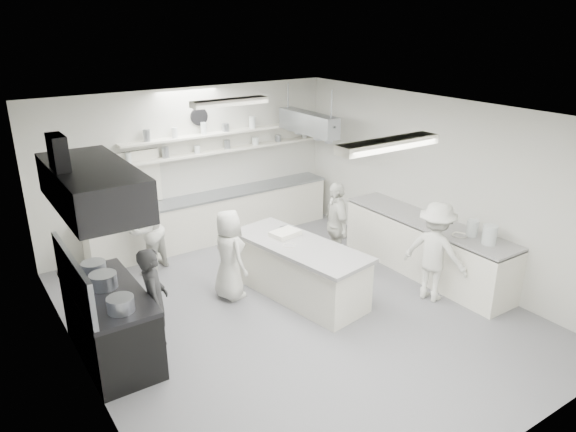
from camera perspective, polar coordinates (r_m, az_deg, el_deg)
floor at (r=8.28m, az=0.51°, el=-10.17°), size 6.00×7.00×0.02m
ceiling at (r=7.22m, az=0.59°, el=10.90°), size 6.00×7.00×0.02m
wall_back at (r=10.55m, az=-10.32°, el=5.29°), size 6.00×0.04×3.00m
wall_front at (r=5.41m, az=22.49°, el=-11.40°), size 6.00×0.04×3.00m
wall_left at (r=6.54m, az=-21.77°, el=-5.60°), size 0.04×7.00×3.00m
wall_right at (r=9.55m, az=15.58°, el=3.24°), size 0.04×7.00×3.00m
stove at (r=7.45m, az=-18.40°, el=-11.04°), size 0.80×1.80×0.90m
exhaust_hood at (r=6.69m, az=-20.20°, el=3.02°), size 0.85×2.00×0.50m
back_counter at (r=10.72m, az=-7.86°, el=-0.16°), size 5.00×0.60×0.92m
shelf_lower at (r=10.66m, az=-6.67°, el=7.03°), size 4.20×0.26×0.04m
shelf_upper at (r=10.59m, az=-6.75°, el=8.87°), size 4.20×0.26×0.04m
pass_through_window at (r=10.12m, az=-16.98°, el=3.76°), size 1.30×0.04×1.00m
wall_clock at (r=10.39m, az=-9.55°, el=10.48°), size 0.32×0.05×0.32m
right_counter at (r=9.53m, az=14.51°, el=-3.31°), size 0.74×3.30×0.94m
pot_rack at (r=10.41m, az=2.19°, el=9.92°), size 0.30×1.60×0.40m
light_fixture_front at (r=5.87m, az=10.69°, el=7.59°), size 1.30×0.25×0.10m
light_fixture_rear at (r=8.75m, az=-6.26°, el=12.03°), size 1.30×0.25×0.10m
prep_island at (r=8.52m, az=1.19°, el=-5.91°), size 1.22×2.40×0.84m
stove_pot at (r=7.26m, az=-19.15°, el=-6.73°), size 0.35×0.35×0.24m
cook_stove at (r=7.22m, az=-14.11°, el=-8.86°), size 0.52×0.63×1.50m
cook_back at (r=9.46m, az=-14.93°, el=-1.37°), size 0.98×0.93×1.60m
cook_island_left at (r=8.39m, az=-6.32°, el=-4.13°), size 0.51×0.74×1.46m
cook_island_right at (r=9.36m, az=5.14°, el=-1.03°), size 0.68×1.00×1.58m
cook_right at (r=8.57m, az=15.48°, el=-3.72°), size 0.88×1.17×1.61m
bowl_island_a at (r=8.91m, az=-0.04°, el=-1.48°), size 0.31×0.31×0.06m
bowl_island_b at (r=8.27m, az=0.14°, el=-3.31°), size 0.23×0.23×0.06m
bowl_right at (r=8.84m, az=17.88°, el=-2.06°), size 0.31×0.31×0.06m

